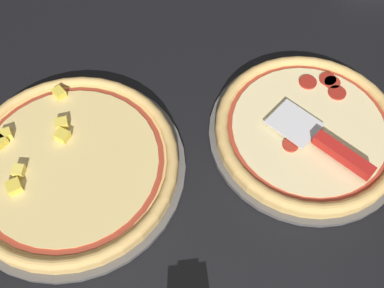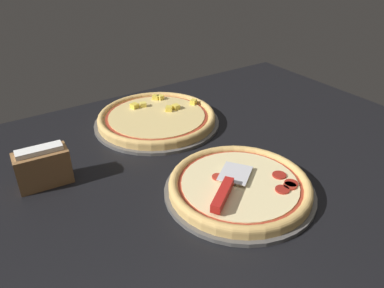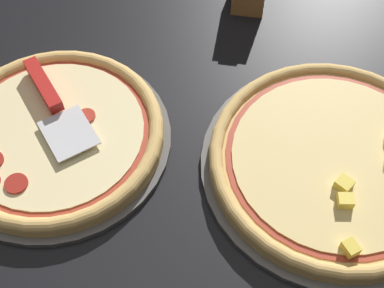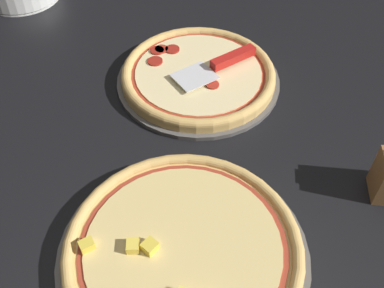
# 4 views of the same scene
# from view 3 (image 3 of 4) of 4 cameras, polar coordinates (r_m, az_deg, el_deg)

# --- Properties ---
(ground_plane) EXTENTS (1.52, 1.23, 0.04)m
(ground_plane) POSITION_cam_3_polar(r_m,az_deg,el_deg) (0.87, -7.24, -1.33)
(ground_plane) COLOR black
(pizza_pan_front) EXTENTS (0.37, 0.37, 0.01)m
(pizza_pan_front) POSITION_cam_3_polar(r_m,az_deg,el_deg) (0.88, -14.22, 0.42)
(pizza_pan_front) COLOR #565451
(pizza_pan_front) RESTS_ON ground_plane
(pizza_front) EXTENTS (0.34, 0.34, 0.03)m
(pizza_front) POSITION_cam_3_polar(r_m,az_deg,el_deg) (0.87, -14.48, 1.09)
(pizza_front) COLOR #DBAD60
(pizza_front) RESTS_ON pizza_pan_front
(pizza_pan_back) EXTENTS (0.41, 0.41, 0.01)m
(pizza_pan_back) POSITION_cam_3_polar(r_m,az_deg,el_deg) (0.85, 14.68, -2.32)
(pizza_pan_back) COLOR #565451
(pizza_pan_back) RESTS_ON ground_plane
(pizza_back) EXTENTS (0.38, 0.38, 0.04)m
(pizza_back) POSITION_cam_3_polar(r_m,az_deg,el_deg) (0.84, 14.99, -1.65)
(pizza_back) COLOR #DBAD60
(pizza_back) RESTS_ON pizza_pan_back
(serving_spatula) EXTENTS (0.19, 0.15, 0.02)m
(serving_spatula) POSITION_cam_3_polar(r_m,az_deg,el_deg) (0.89, -15.02, 5.11)
(serving_spatula) COLOR silver
(serving_spatula) RESTS_ON pizza_front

